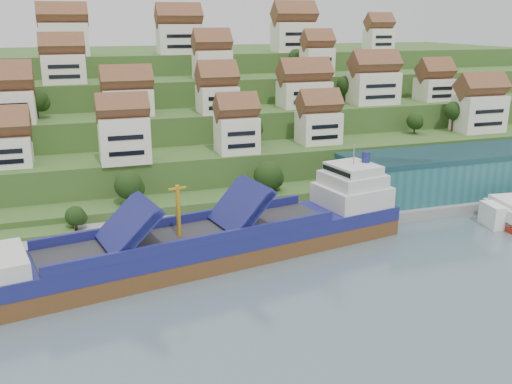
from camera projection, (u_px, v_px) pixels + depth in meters
name	position (u px, v px, depth m)	size (l,w,h in m)	color
ground	(282.00, 255.00, 103.69)	(300.00, 300.00, 0.00)	slate
quay	(344.00, 213.00, 123.02)	(180.00, 14.00, 2.20)	gray
hillside	(175.00, 113.00, 194.70)	(260.00, 128.00, 31.00)	#2D4C1E
hillside_village	(192.00, 85.00, 151.44)	(160.96, 63.85, 29.29)	white
hillside_trees	(185.00, 128.00, 136.55)	(146.43, 62.61, 30.47)	#1E3812
warehouse	(465.00, 171.00, 132.69)	(60.00, 15.00, 10.00)	#256265
flagpole	(348.00, 194.00, 116.23)	(1.28, 0.16, 8.00)	gray
cargo_ship	(213.00, 243.00, 100.47)	(80.44, 26.82, 17.66)	brown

